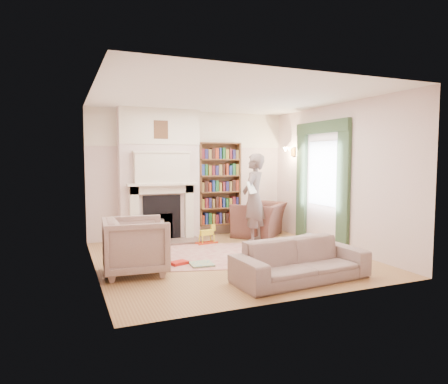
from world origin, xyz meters
name	(u,v)px	position (x,y,z in m)	size (l,w,h in m)	color
floor	(229,258)	(0.00, 0.00, 0.00)	(4.50, 4.50, 0.00)	#94633B
ceiling	(230,97)	(0.00, 0.00, 2.80)	(4.50, 4.50, 0.00)	white
wall_back	(190,174)	(0.00, 2.25, 1.40)	(4.50, 4.50, 0.00)	silver
wall_front	(302,187)	(0.00, -2.25, 1.40)	(4.50, 4.50, 0.00)	silver
wall_left	(94,182)	(-2.25, 0.00, 1.40)	(4.50, 4.50, 0.00)	silver
wall_right	(336,177)	(2.25, 0.00, 1.40)	(4.50, 4.50, 0.00)	silver
fireplace	(160,176)	(-0.75, 2.05, 1.39)	(1.70, 0.58, 2.80)	silver
bookcase	(219,184)	(0.65, 2.12, 1.18)	(1.00, 0.24, 1.85)	brown
window	(323,173)	(2.23, 0.40, 1.45)	(0.02, 0.90, 1.30)	silver
curtain_left	(343,188)	(2.20, -0.30, 1.20)	(0.07, 0.32, 2.40)	#324A2F
curtain_right	(302,184)	(2.20, 1.10, 1.20)	(0.07, 0.32, 2.40)	#324A2F
pelmet	(322,127)	(2.19, 0.40, 2.38)	(0.09, 1.70, 0.24)	#324A2F
wall_sconce	(286,152)	(2.03, 1.50, 1.90)	(0.20, 0.24, 0.24)	gold
rug	(229,255)	(0.08, 0.20, 0.01)	(2.52, 1.94, 0.01)	#C0A891
armchair_reading	(259,219)	(1.44, 1.63, 0.38)	(1.15, 1.01, 0.75)	#432723
armchair_left	(136,246)	(-1.69, -0.34, 0.43)	(0.92, 0.94, 0.86)	#A59C88
sofa	(301,260)	(0.44, -1.58, 0.29)	(1.99, 0.78, 0.58)	#9E9382
man_reading	(254,198)	(0.99, 1.03, 0.93)	(0.68, 0.44, 1.85)	#60504D
newspaper	(252,187)	(0.84, 0.83, 1.17)	(0.37, 0.02, 0.26)	white
coffee_table	(308,251)	(1.03, -0.88, 0.23)	(0.70, 0.45, 0.45)	#362013
paraffin_heater	(158,233)	(-0.95, 1.39, 0.28)	(0.24, 0.24, 0.55)	#B1B5B9
rocking_horse	(207,235)	(0.02, 1.24, 0.20)	(0.44, 0.18, 0.39)	yellow
board_game	(201,264)	(-0.62, -0.29, 0.03)	(0.36, 0.36, 0.03)	#DBBD4D
game_box_lid	(179,263)	(-0.95, -0.11, 0.04)	(0.29, 0.19, 0.05)	#B21D14
comic_annuals	(254,261)	(0.27, -0.43, 0.02)	(0.81, 0.30, 0.02)	red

